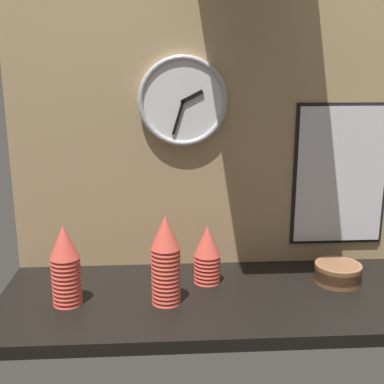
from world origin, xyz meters
TOP-DOWN VIEW (x-y plane):
  - ground_plane at (0.00, 0.00)m, footprint 1.60×0.56m
  - wall_tiled_back at (0.00, 0.27)m, footprint 1.60×0.03m
  - cup_stack_center at (-0.12, 0.09)m, footprint 0.09×0.09m
  - cup_stack_center_left at (-0.27, -0.05)m, footprint 0.09×0.09m
  - cup_stack_far_left at (-0.57, -0.04)m, footprint 0.09×0.09m
  - bowl_stack_right at (0.32, 0.06)m, footprint 0.16×0.16m
  - wall_clock at (-0.20, 0.23)m, footprint 0.31×0.03m
  - menu_board at (0.38, 0.24)m, footprint 0.35×0.01m

SIDE VIEW (x-z plane):
  - ground_plane at x=0.00m, z-range -0.04..0.00m
  - bowl_stack_right at x=0.32m, z-range 0.00..0.07m
  - cup_stack_center at x=-0.12m, z-range 0.00..0.20m
  - cup_stack_far_left at x=-0.57m, z-range 0.00..0.26m
  - cup_stack_center_left at x=-0.27m, z-range 0.00..0.28m
  - menu_board at x=0.38m, z-range 0.07..0.59m
  - wall_tiled_back at x=0.00m, z-range 0.00..1.05m
  - wall_clock at x=-0.20m, z-range 0.45..0.75m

